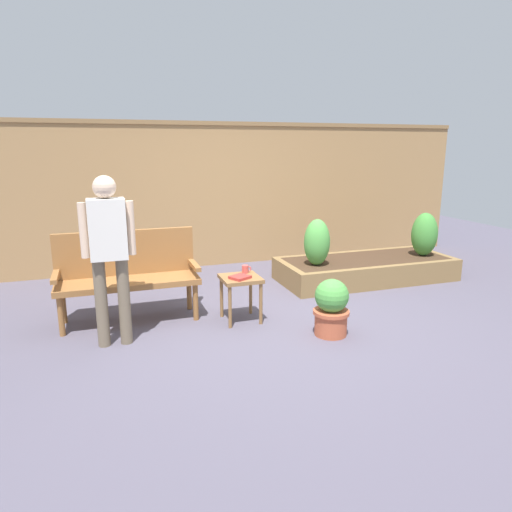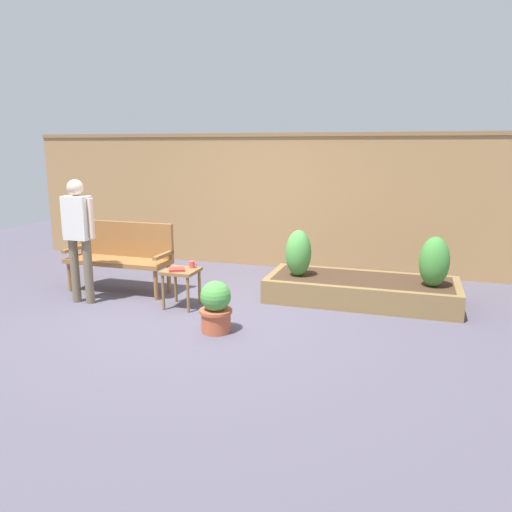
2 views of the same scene
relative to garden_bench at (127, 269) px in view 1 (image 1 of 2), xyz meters
The scene contains 11 objects.
ground_plane 1.65m from the garden_bench, 23.06° to the right, with size 14.00×14.00×0.00m, color #514C5B.
fence_back 2.51m from the garden_bench, 54.28° to the left, with size 8.40×0.14×2.16m.
garden_bench is the anchor object (origin of this frame).
side_table 1.20m from the garden_bench, 21.63° to the right, with size 0.40×0.40×0.48m.
cup_on_table 1.24m from the garden_bench, 14.75° to the right, with size 0.10×0.07×0.08m.
book_on_table 1.20m from the garden_bench, 24.99° to the right, with size 0.19×0.16×0.03m, color #B2332D.
potted_boxwood 2.15m from the garden_bench, 30.87° to the right, with size 0.35×0.35×0.56m.
raised_planter_bed 3.26m from the garden_bench, ahead, with size 2.40×1.00×0.30m.
shrub_near_bench 2.42m from the garden_bench, ahead, with size 0.33×0.33×0.60m.
shrub_far_corner 4.07m from the garden_bench, ahead, with size 0.35×0.35×0.61m.
person_by_bench 0.77m from the garden_bench, 105.29° to the right, with size 0.47×0.20×1.56m.
Camera 1 is at (-1.67, -4.26, 1.80)m, focal length 32.45 mm.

